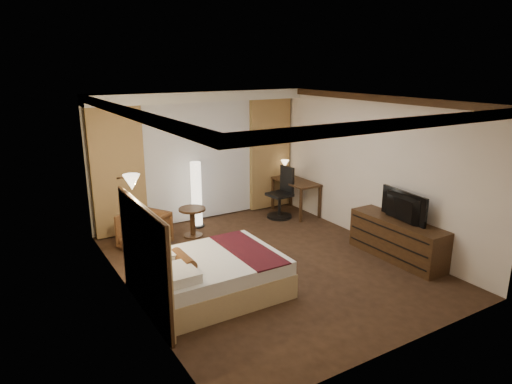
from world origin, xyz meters
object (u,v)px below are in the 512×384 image
floor_lamp (196,194)px  office_chair (280,193)px  dresser (397,239)px  side_table (193,222)px  desk (295,197)px  bed (213,275)px  television (399,204)px  armchair (144,229)px

floor_lamp → office_chair: (1.75, -0.41, -0.12)m
floor_lamp → dresser: 3.95m
side_table → desk: bearing=2.4°
bed → television: bearing=-9.0°
bed → desk: (3.18, 2.36, 0.09)m
desk → television: (0.02, -2.86, 0.61)m
side_table → floor_lamp: size_ratio=0.42×
armchair → side_table: bearing=66.9°
bed → desk: bearing=36.6°
desk → office_chair: size_ratio=1.05×
side_table → bed: bearing=-106.5°
side_table → dresser: size_ratio=0.32×
floor_lamp → desk: (2.21, -0.36, -0.30)m
bed → television: (3.20, -0.50, 0.70)m
floor_lamp → office_chair: 1.80m
television → desk: bearing=6.4°
bed → armchair: size_ratio=2.59×
floor_lamp → television: bearing=-55.3°
armchair → dresser: size_ratio=0.42×
armchair → side_table: 0.99m
dresser → armchair: bearing=143.3°
bed → floor_lamp: bearing=70.4°
office_chair → dresser: 2.87m
armchair → office_chair: bearing=63.2°
television → office_chair: bearing=15.7°
desk → television: television is taller
side_table → office_chair: bearing=1.5°
bed → side_table: side_table is taller
bed → office_chair: office_chair is taller
desk → dresser: size_ratio=0.66×
floor_lamp → armchair: bearing=-155.5°
armchair → desk: 3.50m
side_table → floor_lamp: (0.30, 0.47, 0.40)m
dresser → office_chair: bearing=100.3°
desk → bed: bearing=-143.4°
floor_lamp → dresser: size_ratio=0.77×
desk → side_table: bearing=-177.6°
armchair → side_table: size_ratio=1.31×
armchair → dresser: bearing=23.3°
bed → dresser: bearing=-8.9°
desk → armchair: bearing=-176.3°
floor_lamp → desk: 2.26m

